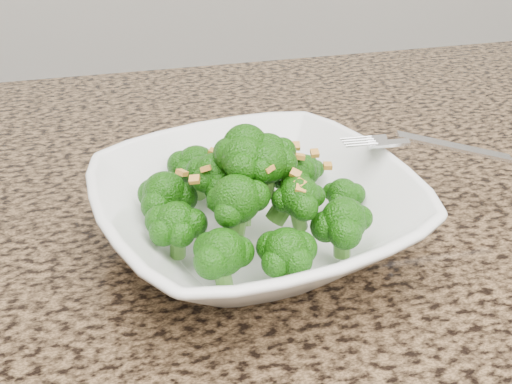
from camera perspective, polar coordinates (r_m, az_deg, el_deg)
name	(u,v)px	position (r m, az deg, el deg)	size (l,w,h in m)	color
granite_counter	(386,304)	(0.50, 11.51, -9.74)	(1.64, 1.04, 0.03)	brown
bowl	(256,213)	(0.51, 0.00, -1.90)	(0.25, 0.25, 0.06)	white
broccoli_pile	(256,143)	(0.48, 0.00, 4.37)	(0.22, 0.22, 0.06)	#1A5D0A
garlic_topping	(256,100)	(0.46, 0.00, 8.19)	(0.13, 0.13, 0.01)	gold
fork	(401,143)	(0.55, 12.78, 4.29)	(0.17, 0.03, 0.01)	silver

